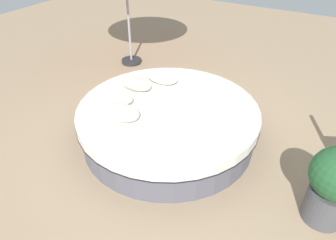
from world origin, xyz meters
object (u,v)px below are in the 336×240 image
at_px(round_bed, 168,123).
at_px(throw_pillow_0, 162,77).
at_px(throw_pillow_2, 118,97).
at_px(throw_pillow_3, 123,113).
at_px(throw_pillow_1, 136,84).
at_px(planter, 335,184).

distance_m(round_bed, throw_pillow_0, 0.84).
height_order(throw_pillow_0, throw_pillow_2, throw_pillow_0).
xyz_separation_m(throw_pillow_2, throw_pillow_3, (-0.32, 0.30, 0.00)).
distance_m(throw_pillow_1, throw_pillow_3, 0.81).
bearing_deg(throw_pillow_3, throw_pillow_1, -67.78).
relative_size(throw_pillow_0, throw_pillow_2, 1.11).
xyz_separation_m(throw_pillow_1, throw_pillow_3, (-0.31, 0.75, -0.00)).
relative_size(throw_pillow_1, throw_pillow_2, 1.06).
relative_size(throw_pillow_0, throw_pillow_3, 1.12).
xyz_separation_m(round_bed, throw_pillow_3, (0.40, 0.54, 0.36)).
relative_size(throw_pillow_2, throw_pillow_3, 1.01).
bearing_deg(throw_pillow_2, throw_pillow_0, -106.59).
distance_m(round_bed, throw_pillow_3, 0.76).
bearing_deg(throw_pillow_1, throw_pillow_3, 112.22).
height_order(round_bed, throw_pillow_1, throw_pillow_1).
distance_m(round_bed, throw_pillow_1, 0.82).
bearing_deg(planter, round_bed, -9.61).
xyz_separation_m(round_bed, throw_pillow_1, (0.70, -0.22, 0.36)).
height_order(throw_pillow_3, planter, planter).
height_order(throw_pillow_2, planter, planter).
relative_size(throw_pillow_1, planter, 0.54).
height_order(throw_pillow_1, throw_pillow_2, throw_pillow_1).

